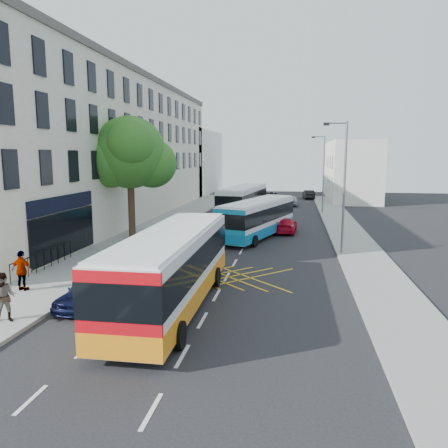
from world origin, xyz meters
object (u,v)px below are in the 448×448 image
at_px(distant_car_dark, 308,194).
at_px(pedestrian_near, 4,297).
at_px(bus_mid, 258,218).
at_px(parked_car_blue, 90,291).
at_px(distant_car_silver, 292,201).
at_px(street_tree, 129,153).
at_px(lamp_near, 343,181).
at_px(motorbike, 151,306).
at_px(pedestrian_far, 22,271).
at_px(lamp_far, 323,170).
at_px(bus_far, 243,201).
at_px(parked_car_silver, 135,252).
at_px(red_hatchback, 286,225).
at_px(distant_car_grey, 271,197).
at_px(bus_near, 172,267).

height_order(distant_car_dark, pedestrian_near, pedestrian_near).
relative_size(bus_mid, parked_car_blue, 2.79).
bearing_deg(pedestrian_near, distant_car_dark, 57.86).
bearing_deg(distant_car_silver, street_tree, 64.92).
height_order(lamp_near, motorbike, lamp_near).
relative_size(motorbike, pedestrian_far, 1.13).
height_order(lamp_far, pedestrian_far, lamp_far).
height_order(bus_far, parked_car_silver, bus_far).
distance_m(red_hatchback, pedestrian_far, 20.99).
height_order(bus_far, motorbike, bus_far).
distance_m(bus_mid, distant_car_grey, 25.68).
bearing_deg(lamp_near, pedestrian_far, -145.68).
relative_size(lamp_far, distant_car_dark, 2.12).
distance_m(street_tree, bus_mid, 10.53).
height_order(lamp_near, bus_mid, lamp_near).
bearing_deg(parked_car_silver, pedestrian_far, -115.13).
bearing_deg(lamp_near, motorbike, -121.00).
bearing_deg(red_hatchback, street_tree, 25.32).
relative_size(bus_mid, distant_car_dark, 2.72).
bearing_deg(red_hatchback, pedestrian_near, 68.53).
relative_size(red_hatchback, pedestrian_near, 2.21).
height_order(parked_car_blue, red_hatchback, parked_car_blue).
bearing_deg(lamp_near, red_hatchback, 114.91).
distance_m(street_tree, lamp_far, 22.57).
bearing_deg(bus_near, red_hatchback, 76.83).
height_order(street_tree, bus_far, street_tree).
bearing_deg(bus_near, distant_car_grey, 87.27).
distance_m(parked_car_blue, distant_car_grey, 42.19).
relative_size(distant_car_grey, distant_car_silver, 1.31).
distance_m(distant_car_dark, pedestrian_near, 50.61).
relative_size(lamp_far, bus_far, 0.72).
height_order(lamp_far, distant_car_silver, lamp_far).
height_order(lamp_far, pedestrian_near, lamp_far).
xyz_separation_m(motorbike, distant_car_silver, (4.70, 39.74, -0.23)).
bearing_deg(distant_car_grey, parked_car_blue, -100.86).
bearing_deg(pedestrian_far, bus_far, -98.84).
height_order(red_hatchback, distant_car_dark, distant_car_dark).
bearing_deg(red_hatchback, distant_car_silver, -87.91).
relative_size(distant_car_grey, pedestrian_far, 2.64).
bearing_deg(parked_car_blue, distant_car_grey, 90.64).
distance_m(lamp_far, pedestrian_near, 36.31).
distance_m(lamp_far, distant_car_silver, 8.39).
distance_m(lamp_far, parked_car_blue, 33.32).
distance_m(bus_near, parked_car_silver, 7.83).
distance_m(lamp_far, parked_car_silver, 27.16).
xyz_separation_m(parked_car_silver, pedestrian_far, (-3.04, -5.98, 0.36)).
relative_size(parked_car_blue, distant_car_dark, 0.98).
height_order(street_tree, parked_car_silver, street_tree).
distance_m(motorbike, distant_car_dark, 49.01).
xyz_separation_m(lamp_near, bus_far, (-7.95, 15.97, -3.00)).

